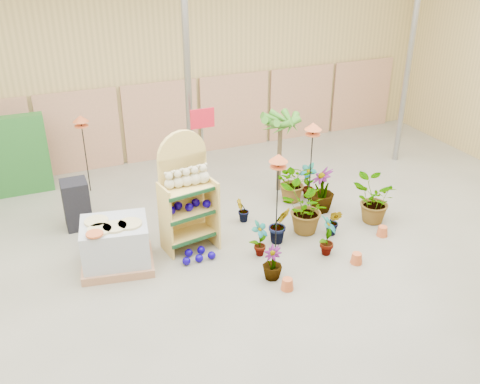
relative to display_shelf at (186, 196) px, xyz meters
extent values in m
cube|color=#6D6B5B|center=(0.70, -1.69, -1.08)|extent=(15.00, 12.00, 0.10)
cube|color=white|center=(0.70, -1.69, 3.52)|extent=(15.00, 12.00, 0.10)
cube|color=#A38B50|center=(0.70, 4.36, 1.22)|extent=(15.00, 0.10, 4.50)
cylinder|color=gray|center=(6.20, 1.81, 1.22)|extent=(0.14, 0.14, 4.50)
cylinder|color=gray|center=(0.70, 1.81, 1.22)|extent=(0.14, 0.14, 4.50)
cube|color=#A17051|center=(-1.30, 4.23, -0.03)|extent=(1.90, 0.06, 2.00)
cube|color=#A17051|center=(0.70, 4.23, -0.03)|extent=(1.90, 0.06, 2.00)
cube|color=#A17051|center=(2.70, 4.23, -0.03)|extent=(1.90, 0.06, 2.00)
cube|color=#A17051|center=(4.70, 4.23, -0.03)|extent=(1.90, 0.06, 2.00)
cube|color=#A17051|center=(6.70, 4.23, -0.03)|extent=(1.90, 0.06, 2.00)
cube|color=tan|center=(0.00, 0.10, -0.14)|extent=(0.95, 0.25, 1.78)
cylinder|color=tan|center=(0.00, 0.10, 0.75)|extent=(0.95, 0.25, 0.94)
cube|color=tan|center=(0.00, -0.17, -0.72)|extent=(0.98, 0.67, 0.04)
cube|color=#0F3819|center=(0.00, -0.43, -0.72)|extent=(0.89, 0.19, 0.06)
cube|color=tan|center=(0.00, -0.17, -0.24)|extent=(0.98, 0.67, 0.04)
cube|color=#0F3819|center=(0.00, -0.43, -0.24)|extent=(0.89, 0.19, 0.06)
cube|color=tan|center=(0.00, -0.17, 0.23)|extent=(0.98, 0.67, 0.04)
cube|color=#0F3819|center=(0.00, -0.43, 0.23)|extent=(0.89, 0.19, 0.06)
cube|color=tan|center=(-0.45, -0.17, -0.35)|extent=(0.13, 0.52, 1.36)
cube|color=tan|center=(0.45, -0.17, -0.35)|extent=(0.13, 0.52, 1.36)
sphere|color=beige|center=(-0.31, -0.11, 0.34)|extent=(0.19, 0.19, 0.19)
sphere|color=beige|center=(-0.31, -0.11, 0.50)|extent=(0.15, 0.15, 0.15)
sphere|color=beige|center=(-0.16, -0.11, 0.35)|extent=(0.20, 0.20, 0.20)
sphere|color=beige|center=(-0.16, -0.11, 0.51)|extent=(0.15, 0.15, 0.15)
sphere|color=beige|center=(0.00, -0.11, 0.35)|extent=(0.21, 0.21, 0.21)
sphere|color=beige|center=(0.00, -0.11, 0.52)|extent=(0.15, 0.15, 0.15)
sphere|color=beige|center=(0.16, -0.11, 0.36)|extent=(0.22, 0.22, 0.22)
sphere|color=beige|center=(0.16, -0.11, 0.53)|extent=(0.15, 0.15, 0.15)
sphere|color=beige|center=(0.31, -0.11, 0.36)|extent=(0.23, 0.23, 0.23)
sphere|color=beige|center=(0.31, -0.11, 0.54)|extent=(0.15, 0.15, 0.15)
sphere|color=#0C007E|center=(-0.34, -0.19, -0.15)|extent=(0.16, 0.16, 0.16)
sphere|color=#0C007E|center=(-0.17, -0.06, -0.15)|extent=(0.16, 0.16, 0.16)
sphere|color=#0C007E|center=(0.00, -0.19, -0.15)|extent=(0.16, 0.16, 0.16)
sphere|color=#0C007E|center=(0.17, -0.06, -0.15)|extent=(0.16, 0.16, 0.16)
sphere|color=#0C007E|center=(0.34, -0.19, -0.15)|extent=(0.16, 0.16, 0.16)
sphere|color=#0C007E|center=(-0.24, -0.67, -0.96)|extent=(0.15, 0.15, 0.15)
sphere|color=#0C007E|center=(-0.12, -0.43, -0.96)|extent=(0.15, 0.15, 0.15)
sphere|color=#0C007E|center=(0.00, -0.67, -0.96)|extent=(0.15, 0.15, 0.15)
sphere|color=#0C007E|center=(0.12, -0.43, -0.96)|extent=(0.15, 0.15, 0.15)
sphere|color=#0C007E|center=(0.24, -0.67, -0.96)|extent=(0.15, 0.15, 0.15)
cube|color=#A17051|center=(-1.38, -0.22, -0.95)|extent=(1.39, 1.23, 0.15)
cube|color=#AEB7C2|center=(-1.38, -0.22, -0.52)|extent=(1.27, 1.11, 0.72)
cylinder|color=#D1C085|center=(-1.63, -0.38, -0.14)|extent=(0.41, 0.41, 0.04)
cylinder|color=#D1C085|center=(-1.38, -0.38, -0.14)|extent=(0.41, 0.41, 0.04)
cylinder|color=#D1C085|center=(-1.12, -0.38, -0.14)|extent=(0.41, 0.41, 0.04)
cylinder|color=#D1C085|center=(-1.63, -0.07, -0.14)|extent=(0.41, 0.41, 0.04)
cube|color=black|center=(-1.81, 1.47, -0.78)|extent=(0.50, 0.50, 0.50)
cube|color=black|center=(-1.81, 1.47, -0.28)|extent=(0.50, 0.50, 0.50)
cube|color=#215F21|center=(-3.10, 3.51, -0.13)|extent=(2.00, 0.30, 1.80)
cylinder|color=gray|center=(0.80, 1.31, 0.07)|extent=(0.05, 0.05, 2.20)
cube|color=red|center=(0.80, 1.27, 0.97)|extent=(0.50, 0.03, 0.40)
cylinder|color=black|center=(1.48, -0.77, -0.20)|extent=(0.02, 0.02, 1.67)
cylinder|color=#C4562B|center=(1.48, -0.77, 0.64)|extent=(0.30, 0.30, 0.02)
cone|color=#C4562B|center=(1.48, -0.77, 0.81)|extent=(0.34, 0.34, 0.14)
cylinder|color=black|center=(2.67, 0.12, -0.14)|extent=(0.02, 0.02, 1.79)
cylinder|color=#C4562B|center=(2.67, 0.12, 0.76)|extent=(0.30, 0.30, 0.02)
cone|color=#C4562B|center=(2.67, 0.12, 0.93)|extent=(0.34, 0.34, 0.14)
cylinder|color=black|center=(-1.36, 3.02, -0.25)|extent=(0.02, 0.02, 1.56)
cylinder|color=#C4562B|center=(-1.36, 3.02, 0.53)|extent=(0.30, 0.30, 0.02)
cone|color=#C4562B|center=(-1.36, 3.02, 0.70)|extent=(0.34, 0.34, 0.14)
cylinder|color=#4E3F26|center=(2.62, 1.41, -0.25)|extent=(0.10, 0.10, 1.56)
imported|color=#377A1E|center=(1.09, -0.89, -0.68)|extent=(0.44, 0.39, 0.71)
imported|color=#377A1E|center=(1.63, -0.61, -0.65)|extent=(0.44, 0.37, 0.75)
imported|color=#377A1E|center=(2.24, -0.49, -0.52)|extent=(1.00, 0.89, 1.02)
imported|color=#377A1E|center=(3.01, 0.18, -0.55)|extent=(0.68, 0.68, 0.96)
imported|color=#377A1E|center=(3.04, 0.82, -0.62)|extent=(0.41, 0.50, 0.81)
imported|color=#377A1E|center=(1.29, 0.37, -0.77)|extent=(0.34, 0.30, 0.51)
imported|color=#377A1E|center=(2.69, 0.82, -0.59)|extent=(0.97, 0.90, 0.89)
imported|color=#377A1E|center=(1.00, -1.61, -0.72)|extent=(0.42, 0.42, 0.62)
imported|color=#377A1E|center=(2.24, -1.35, -0.62)|extent=(0.48, 0.52, 0.82)
imported|color=#377A1E|center=(2.72, -0.79, -0.74)|extent=(0.40, 0.41, 0.57)
imported|color=#377A1E|center=(3.71, -0.63, -0.55)|extent=(1.14, 1.12, 0.95)
camera|label=1|loc=(-2.44, -8.37, 4.46)|focal=40.00mm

